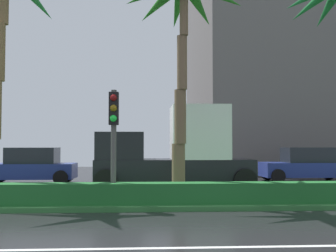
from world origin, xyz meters
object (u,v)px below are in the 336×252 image
object	(u,v)px
palm_tree_centre	(183,7)
traffic_signal_median_right	(114,125)
palm_tree_centre_left	(3,1)
car_in_traffic_second	(31,166)
car_in_traffic_third	(305,165)
box_truck_lead	(176,152)

from	to	relation	value
palm_tree_centre	traffic_signal_median_right	xyz separation A→B (m)	(-2.13, -0.89, -3.85)
palm_tree_centre_left	palm_tree_centre	size ratio (longest dim) A/B	1.07
car_in_traffic_second	car_in_traffic_third	xyz separation A→B (m)	(13.61, 0.43, 0.00)
palm_tree_centre_left	palm_tree_centre	bearing A→B (deg)	-4.86
palm_tree_centre_left	traffic_signal_median_right	size ratio (longest dim) A/B	2.43
palm_tree_centre_left	car_in_traffic_second	world-z (taller)	palm_tree_centre_left
palm_tree_centre_left	traffic_signal_median_right	distance (m)	5.70
traffic_signal_median_right	car_in_traffic_second	size ratio (longest dim) A/B	0.77
traffic_signal_median_right	car_in_traffic_second	bearing A→B (deg)	119.30
traffic_signal_median_right	car_in_traffic_third	bearing A→B (deg)	43.29
palm_tree_centre	car_in_traffic_second	world-z (taller)	palm_tree_centre
car_in_traffic_second	palm_tree_centre_left	bearing A→B (deg)	97.07
palm_tree_centre	box_truck_lead	world-z (taller)	palm_tree_centre
box_truck_lead	palm_tree_centre	bearing A→B (deg)	89.01
traffic_signal_median_right	palm_tree_centre	bearing A→B (deg)	22.72
palm_tree_centre_left	box_truck_lead	size ratio (longest dim) A/B	1.26
palm_tree_centre_left	car_in_traffic_third	size ratio (longest dim) A/B	1.88
car_in_traffic_second	car_in_traffic_third	size ratio (longest dim) A/B	1.00
palm_tree_centre_left	palm_tree_centre	world-z (taller)	palm_tree_centre_left
palm_tree_centre	car_in_traffic_second	xyz separation A→B (m)	(-6.68, 7.21, -5.46)
box_truck_lead	car_in_traffic_second	bearing A→B (deg)	-24.67
car_in_traffic_second	car_in_traffic_third	world-z (taller)	same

